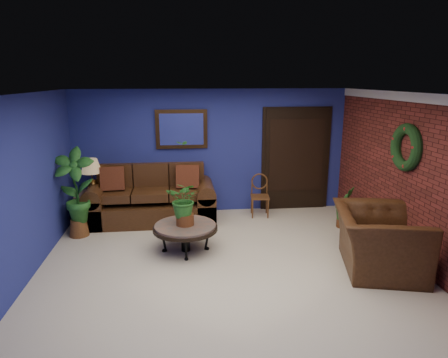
{
  "coord_description": "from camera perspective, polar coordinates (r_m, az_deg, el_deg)",
  "views": [
    {
      "loc": [
        -0.66,
        -5.45,
        2.7
      ],
      "look_at": [
        0.02,
        0.55,
        1.17
      ],
      "focal_mm": 32.0,
      "sensor_mm": 36.0,
      "label": 1
    }
  ],
  "objects": [
    {
      "name": "floor",
      "position": [
        6.12,
        0.36,
        -11.95
      ],
      "size": [
        5.5,
        5.5,
        0.0
      ],
      "primitive_type": "plane",
      "color": "beige",
      "rests_on": "ground"
    },
    {
      "name": "wall_back",
      "position": [
        8.11,
        -1.75,
        3.92
      ],
      "size": [
        5.5,
        0.04,
        2.5
      ],
      "primitive_type": "cube",
      "color": "navy",
      "rests_on": "ground"
    },
    {
      "name": "wall_left",
      "position": [
        6.01,
        -26.62,
        -1.26
      ],
      "size": [
        0.04,
        5.0,
        2.5
      ],
      "primitive_type": "cube",
      "color": "navy",
      "rests_on": "ground"
    },
    {
      "name": "wall_right_brick",
      "position": [
        6.59,
        24.84,
        0.19
      ],
      "size": [
        0.04,
        5.0,
        2.5
      ],
      "primitive_type": "cube",
      "color": "maroon",
      "rests_on": "ground"
    },
    {
      "name": "ceiling",
      "position": [
        5.5,
        0.4,
        12.15
      ],
      "size": [
        5.5,
        5.0,
        0.02
      ],
      "primitive_type": "cube",
      "color": "silver",
      "rests_on": "wall_back"
    },
    {
      "name": "crown_molding",
      "position": [
        6.42,
        25.71,
        10.45
      ],
      "size": [
        0.03,
        5.0,
        0.14
      ],
      "primitive_type": "cube",
      "color": "white",
      "rests_on": "wall_right_brick"
    },
    {
      "name": "wall_mirror",
      "position": [
        7.97,
        -6.09,
        7.09
      ],
      "size": [
        1.02,
        0.06,
        0.77
      ],
      "primitive_type": "cube",
      "color": "#472D14",
      "rests_on": "wall_back"
    },
    {
      "name": "closet_door",
      "position": [
        8.44,
        10.21,
        2.73
      ],
      "size": [
        1.44,
        0.06,
        2.18
      ],
      "primitive_type": "cube",
      "color": "black",
      "rests_on": "wall_back"
    },
    {
      "name": "wreath",
      "position": [
        6.52,
        24.57,
        4.12
      ],
      "size": [
        0.16,
        0.72,
        0.72
      ],
      "primitive_type": "torus",
      "rotation": [
        0.0,
        1.57,
        0.0
      ],
      "color": "black",
      "rests_on": "wall_right_brick"
    },
    {
      "name": "sofa",
      "position": [
        7.92,
        -10.25,
        -3.22
      ],
      "size": [
        2.42,
        1.05,
        1.09
      ],
      "color": "#472714",
      "rests_on": "ground"
    },
    {
      "name": "coffee_table",
      "position": [
        6.41,
        -5.55,
        -7.0
      ],
      "size": [
        1.03,
        1.03,
        0.44
      ],
      "rotation": [
        0.0,
        0.0,
        -0.37
      ],
      "color": "#514B47",
      "rests_on": "ground"
    },
    {
      "name": "end_table",
      "position": [
        8.0,
        -18.09,
        -2.83
      ],
      "size": [
        0.64,
        0.64,
        0.59
      ],
      "color": "#514B47",
      "rests_on": "ground"
    },
    {
      "name": "table_lamp",
      "position": [
        7.86,
        -18.39,
        0.99
      ],
      "size": [
        0.38,
        0.38,
        0.63
      ],
      "color": "#472D14",
      "rests_on": "end_table"
    },
    {
      "name": "side_chair",
      "position": [
        8.04,
        5.13,
        -1.89
      ],
      "size": [
        0.4,
        0.4,
        0.84
      ],
      "rotation": [
        0.0,
        0.0,
        -0.12
      ],
      "color": "brown",
      "rests_on": "ground"
    },
    {
      "name": "armchair",
      "position": [
        6.21,
        21.19,
        -8.16
      ],
      "size": [
        1.47,
        1.59,
        0.88
      ],
      "primitive_type": "imported",
      "rotation": [
        0.0,
        0.0,
        1.32
      ],
      "color": "#472714",
      "rests_on": "ground"
    },
    {
      "name": "coffee_plant",
      "position": [
        6.27,
        -5.65,
        -3.17
      ],
      "size": [
        0.65,
        0.61,
        0.71
      ],
      "color": "brown",
      "rests_on": "coffee_table"
    },
    {
      "name": "floor_plant",
      "position": [
        7.7,
        16.87,
        -3.74
      ],
      "size": [
        0.41,
        0.36,
        0.79
      ],
      "color": "brown",
      "rests_on": "ground"
    },
    {
      "name": "tall_plant",
      "position": [
        7.3,
        -20.48,
        -1.38
      ],
      "size": [
        0.73,
        0.52,
        1.56
      ],
      "color": "brown",
      "rests_on": "ground"
    }
  ]
}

